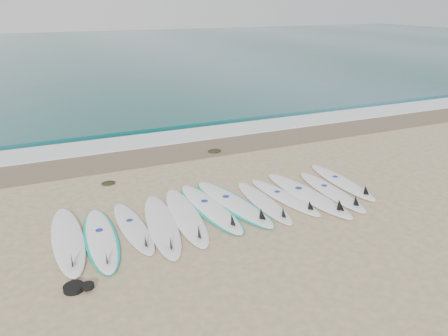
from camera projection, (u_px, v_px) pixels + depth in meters
name	position (u px, v px, depth m)	size (l,w,h in m)	color
ground	(225.00, 210.00, 9.33)	(120.00, 120.00, 0.00)	tan
ocean	(68.00, 53.00, 37.01)	(120.00, 55.00, 0.03)	#1C5258
wet_sand_band	(168.00, 153.00, 12.82)	(120.00, 1.80, 0.01)	brown
foam_band	(155.00, 139.00, 14.01)	(120.00, 1.40, 0.04)	silver
wave_crest	(143.00, 127.00, 15.28)	(120.00, 1.00, 0.10)	#1C5258
surfboard_0	(68.00, 240.00, 8.05)	(0.61, 2.76, 0.35)	white
surfboard_1	(101.00, 239.00, 8.12)	(0.74, 2.57, 0.32)	white
surfboard_2	(134.00, 228.00, 8.51)	(0.60, 2.36, 0.30)	white
surfboard_3	(162.00, 225.00, 8.59)	(0.92, 2.82, 0.35)	white
surfboard_4	(187.00, 217.00, 8.93)	(0.81, 2.80, 0.35)	white
surfboard_5	(211.00, 208.00, 9.32)	(0.86, 2.74, 0.34)	white
surfboard_6	(234.00, 203.00, 9.54)	(1.13, 2.88, 0.36)	white
surfboard_7	(265.00, 203.00, 9.57)	(0.52, 2.37, 0.30)	white
surfboard_8	(286.00, 197.00, 9.83)	(0.83, 2.39, 0.30)	white
surfboard_9	(309.00, 195.00, 9.92)	(0.89, 2.92, 0.37)	white
surfboard_10	(332.00, 192.00, 10.11)	(0.60, 2.52, 0.32)	white
surfboard_11	(343.00, 182.00, 10.64)	(0.59, 2.48, 0.32)	white
seaweed_near	(108.00, 183.00, 10.65)	(0.34, 0.26, 0.07)	black
seaweed_far	(214.00, 151.00, 12.89)	(0.41, 0.32, 0.08)	black
leash_coil	(77.00, 287.00, 6.75)	(0.46, 0.36, 0.11)	black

